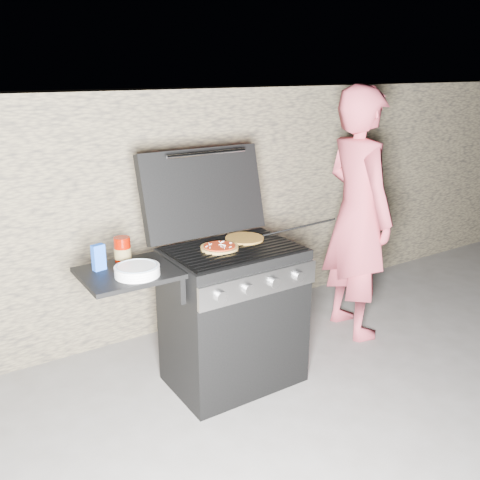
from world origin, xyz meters
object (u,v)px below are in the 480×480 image
gas_grill (198,326)px  pizza_topped (219,247)px  sauce_jar (122,249)px  person (358,215)px

gas_grill → pizza_topped: size_ratio=5.92×
sauce_jar → person: 1.79m
pizza_topped → gas_grill: bearing=-172.8°
pizza_topped → person: 1.24m
gas_grill → pizza_topped: 0.50m
pizza_topped → person: bearing=4.3°
gas_grill → pizza_topped: (0.17, 0.02, 0.47)m
pizza_topped → sauce_jar: 0.57m
gas_grill → sauce_jar: (-0.39, 0.16, 0.52)m
gas_grill → pizza_topped: pizza_topped is taller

